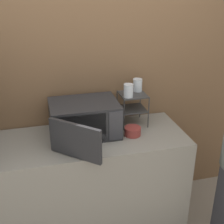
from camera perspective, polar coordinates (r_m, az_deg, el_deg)
name	(u,v)px	position (r m, az deg, el deg)	size (l,w,h in m)	color
wall_back	(83,81)	(2.83, -5.38, 5.74)	(8.00, 0.06, 2.60)	brown
counter	(93,182)	(2.89, -3.45, -12.68)	(1.60, 0.67, 0.92)	gray
microwave	(84,119)	(2.63, -5.16, -1.34)	(0.59, 0.73, 0.29)	#262628
dish_rack	(133,102)	(2.80, 3.79, 1.76)	(0.24, 0.23, 0.29)	#333333
glass_front_left	(128,91)	(2.68, 3.02, 3.94)	(0.08, 0.08, 0.11)	silver
glass_back_right	(138,85)	(2.82, 4.69, 4.94)	(0.08, 0.08, 0.11)	silver
bowl	(133,131)	(2.67, 3.78, -3.54)	(0.14, 0.14, 0.07)	maroon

